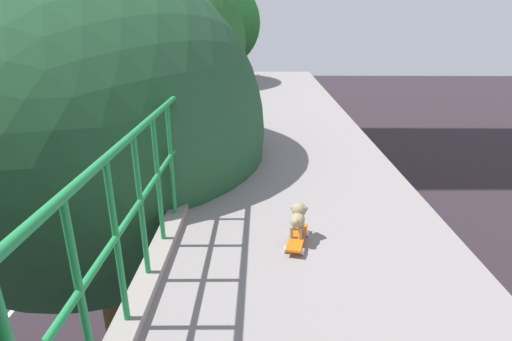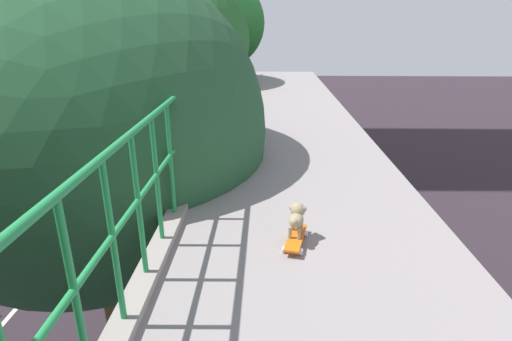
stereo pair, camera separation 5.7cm
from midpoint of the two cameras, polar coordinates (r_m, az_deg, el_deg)
city_bus at (r=24.83m, az=-20.10°, el=5.87°), size 2.52×10.62×3.40m
roadside_tree_mid at (r=7.00m, az=-23.04°, el=5.12°), size 5.67×5.67×8.81m
roadside_tree_far at (r=14.75m, az=-13.13°, el=17.31°), size 5.64×5.64×9.58m
roadside_tree_farthest at (r=24.80m, az=-6.32°, el=20.08°), size 5.56×5.56×10.19m
toy_skateboard at (r=3.99m, az=5.45°, el=-9.50°), size 0.28×0.56×0.09m
small_dog at (r=3.97m, az=5.59°, el=-6.46°), size 0.20×0.34×0.29m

